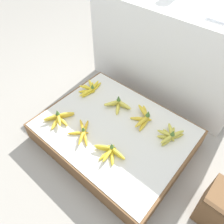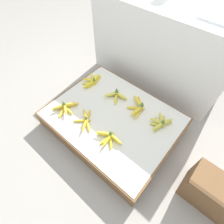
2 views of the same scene
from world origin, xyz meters
name	(u,v)px [view 1 (image 1 of 2)]	position (x,y,z in m)	size (l,w,h in m)	color
ground_plane	(114,140)	(0.00, 0.00, 0.00)	(10.00, 10.00, 0.00)	gray
display_platform	(115,134)	(0.00, 0.00, 0.08)	(1.11, 0.87, 0.17)	brown
back_vendor_table	(170,49)	(-0.08, 0.86, 0.41)	(1.40, 0.56, 0.82)	white
banana_bunch_front_left	(59,118)	(-0.37, -0.23, 0.20)	(0.20, 0.23, 0.10)	gold
banana_bunch_front_midleft	(83,132)	(-0.14, -0.20, 0.19)	(0.21, 0.23, 0.08)	gold
banana_bunch_front_midright	(110,152)	(0.13, -0.19, 0.19)	(0.23, 0.16, 0.09)	yellow
banana_bunch_middle_left	(90,88)	(-0.43, 0.18, 0.19)	(0.15, 0.27, 0.09)	yellow
banana_bunch_middle_midleft	(118,104)	(-0.12, 0.18, 0.20)	(0.23, 0.15, 0.10)	#DBCC4C
banana_bunch_middle_midright	(144,117)	(0.12, 0.20, 0.20)	(0.17, 0.26, 0.11)	gold
banana_bunch_middle_right	(170,135)	(0.36, 0.19, 0.20)	(0.17, 0.21, 0.10)	gold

